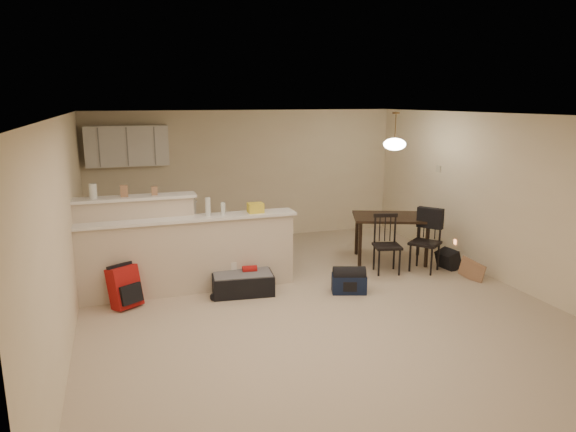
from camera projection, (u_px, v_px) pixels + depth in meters
name	position (u px, v px, depth m)	size (l,w,h in m)	color
room	(312.00, 212.00, 6.73)	(7.00, 7.02, 2.50)	#C3B096
breakfast_bar	(170.00, 251.00, 7.24)	(3.08, 0.58, 1.39)	beige
upper_cabinets	(127.00, 146.00, 8.98)	(1.40, 0.34, 0.70)	white
kitchen_counter	(144.00, 227.00, 9.24)	(1.80, 0.60, 0.90)	white
thermostat	(438.00, 169.00, 9.03)	(0.02, 0.12, 0.12)	beige
jar	(93.00, 191.00, 6.87)	(0.10, 0.10, 0.20)	silver
cereal_box	(124.00, 191.00, 7.00)	(0.10, 0.07, 0.16)	#9F7352
small_box	(154.00, 191.00, 7.13)	(0.08, 0.06, 0.12)	#9F7352
bottle_a	(208.00, 207.00, 7.19)	(0.07, 0.07, 0.26)	silver
bottle_b	(223.00, 209.00, 7.27)	(0.06, 0.06, 0.18)	silver
bag_lump	(256.00, 208.00, 7.42)	(0.22, 0.18, 0.14)	#9F7352
dining_table	(391.00, 221.00, 8.64)	(1.47, 1.23, 0.78)	black
pendant_lamp	(395.00, 144.00, 8.35)	(0.36, 0.36, 0.62)	brown
dining_chair_near	(387.00, 245.00, 8.07)	(0.40, 0.39, 0.92)	black
dining_chair_far	(425.00, 241.00, 8.15)	(0.43, 0.41, 0.98)	black
suitcase	(242.00, 283.00, 7.29)	(0.85, 0.55, 0.29)	black
red_backpack	(125.00, 287.00, 6.77)	(0.36, 0.23, 0.55)	#A91513
navy_duffel	(349.00, 284.00, 7.30)	(0.48, 0.26, 0.26)	#111B35
black_daypack	(448.00, 260.00, 8.35)	(0.33, 0.23, 0.29)	black
cardboard_sheet	(472.00, 270.00, 7.79)	(0.41, 0.02, 0.31)	#9F7352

